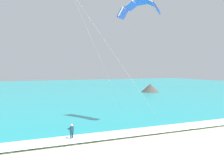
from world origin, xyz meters
TOP-DOWN VIEW (x-y plane):
  - sea at (0.00, 74.74)m, footprint 200.00×120.00m
  - surf_foam at (0.00, 15.74)m, footprint 200.00×2.81m
  - surfboard at (-3.37, 16.03)m, footprint 0.88×1.47m
  - kitesurfer at (-3.38, 16.04)m, footprint 0.64×0.63m
  - kite_primary at (7.49, 21.63)m, footprint 12.48×8.09m
  - headland_right at (30.32, 54.75)m, footprint 5.71×6.31m

SIDE VIEW (x-z plane):
  - surfboard at x=-3.37m, z-range -0.02..0.07m
  - sea at x=0.00m, z-range 0.00..0.20m
  - surf_foam at x=0.00m, z-range 0.20..0.24m
  - kitesurfer at x=-3.38m, z-range 0.10..1.79m
  - headland_right at x=30.32m, z-range -0.05..2.55m
  - kite_primary at x=7.49m, z-range 7.75..22.92m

